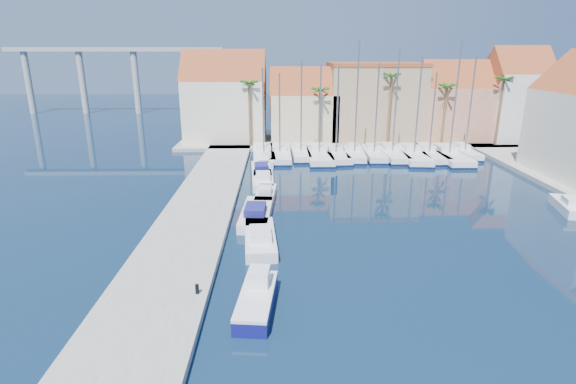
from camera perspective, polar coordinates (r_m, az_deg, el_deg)
name	(u,v)px	position (r m, az deg, el deg)	size (l,w,h in m)	color
ground	(313,302)	(26.47, 3.18, -13.78)	(260.00, 260.00, 0.00)	black
quay_west	(196,216)	(39.13, -11.59, -3.02)	(6.00, 77.00, 0.50)	gray
shore_north	(353,139)	(72.80, 8.29, 6.66)	(54.00, 16.00, 0.50)	gray
bollard	(197,289)	(26.62, -11.47, -11.99)	(0.22, 0.22, 0.56)	black
fishing_boat	(257,298)	(25.68, -3.97, -13.23)	(2.32, 5.56, 1.90)	navy
motorboat_west_0	(260,238)	(33.41, -3.54, -5.84)	(2.67, 6.99, 1.40)	white
motorboat_west_1	(256,213)	(38.36, -4.06, -2.70)	(2.78, 7.58, 1.40)	white
motorboat_west_2	(266,195)	(43.21, -2.86, -0.33)	(2.07, 5.47, 1.40)	white
motorboat_west_3	(263,180)	(48.22, -3.17, 1.57)	(2.38, 6.73, 1.40)	white
motorboat_west_4	(261,170)	(52.08, -3.42, 2.77)	(2.68, 6.97, 1.40)	white
motorboat_west_5	(266,159)	(57.29, -2.82, 4.15)	(1.97, 5.83, 1.40)	white
motorboat_east_1	(569,206)	(47.30, 32.05, -1.48)	(2.77, 5.40, 1.40)	white
sailboat_0	(264,154)	(60.36, -3.10, 4.89)	(3.47, 10.87, 11.74)	white
sailboat_1	(280,154)	(60.36, -1.05, 4.90)	(2.96, 10.79, 11.03)	white
sailboat_2	(301,153)	(60.73, 1.60, 5.03)	(2.59, 8.89, 12.58)	white
sailboat_3	(319,154)	(60.27, 3.93, 4.84)	(3.19, 11.98, 12.07)	white
sailboat_4	(335,154)	(60.17, 5.99, 4.79)	(3.43, 10.07, 12.01)	white
sailboat_5	(354,153)	(61.07, 8.39, 4.94)	(3.26, 9.62, 14.92)	white
sailboat_6	(373,153)	(61.41, 10.79, 4.85)	(2.69, 9.03, 12.26)	white
sailboat_7	(391,153)	(62.21, 12.96, 4.88)	(3.03, 10.50, 14.01)	white
sailboat_8	(413,154)	(62.05, 15.59, 4.62)	(4.01, 11.70, 13.05)	white
sailboat_9	(427,154)	(63.16, 17.27, 4.69)	(3.49, 10.54, 11.12)	white
sailboat_10	(447,155)	(63.31, 19.60, 4.51)	(3.32, 11.98, 14.88)	white
sailboat_11	(463,152)	(65.72, 21.39, 4.81)	(2.31, 8.17, 13.04)	white
building_0	(225,100)	(70.38, -7.96, 11.47)	(12.30, 9.00, 13.50)	beige
building_1	(304,108)	(70.16, 2.03, 10.60)	(10.30, 8.00, 11.00)	#CBB98F
building_2	(374,101)	(72.48, 10.89, 11.29)	(14.20, 10.20, 11.50)	#A08662
building_3	(453,104)	(74.98, 20.19, 10.44)	(10.30, 8.00, 12.00)	#B2735A
building_4	(515,97)	(77.67, 26.84, 10.68)	(8.30, 8.00, 14.00)	silver
palm_0	(249,85)	(64.84, -4.95, 13.34)	(2.60, 2.60, 10.15)	brown
palm_1	(320,92)	(65.05, 4.11, 12.54)	(2.60, 2.60, 9.15)	brown
palm_2	(392,78)	(66.57, 13.01, 13.88)	(2.60, 2.60, 11.15)	brown
palm_3	(447,88)	(69.01, 19.53, 12.28)	(2.60, 2.60, 9.65)	brown
palm_4	(504,82)	(72.11, 25.71, 12.52)	(2.60, 2.60, 10.65)	brown
viaduct	(112,67)	(111.01, -21.48, 14.56)	(48.00, 2.20, 14.45)	#9E9E99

